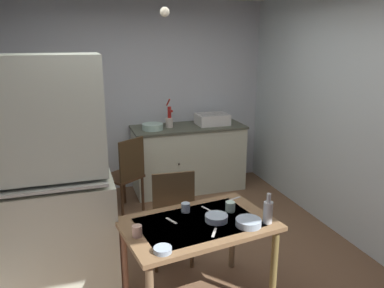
% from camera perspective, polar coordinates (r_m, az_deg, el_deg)
% --- Properties ---
extents(ground_plane, '(5.32, 5.32, 0.00)m').
position_cam_1_polar(ground_plane, '(3.81, -0.54, -17.81)').
color(ground_plane, brown).
extents(wall_back, '(3.65, 0.10, 2.62)m').
position_cam_1_polar(wall_back, '(5.39, -7.67, 7.11)').
color(wall_back, silver).
rests_on(wall_back, ground).
extents(wall_right, '(0.10, 4.42, 2.62)m').
position_cam_1_polar(wall_right, '(4.18, 24.03, 3.41)').
color(wall_right, silver).
rests_on(wall_right, ground).
extents(hutch_cabinet, '(1.08, 0.51, 2.00)m').
position_cam_1_polar(hutch_cabinet, '(3.20, -21.59, -6.93)').
color(hutch_cabinet, beige).
rests_on(hutch_cabinet, ground).
extents(counter_cabinet, '(1.57, 0.64, 0.93)m').
position_cam_1_polar(counter_cabinet, '(5.36, -0.54, -2.10)').
color(counter_cabinet, beige).
rests_on(counter_cabinet, ground).
extents(sink_basin, '(0.44, 0.34, 0.15)m').
position_cam_1_polar(sink_basin, '(5.34, 3.09, 3.80)').
color(sink_basin, silver).
rests_on(sink_basin, counter_cabinet).
extents(hand_pump, '(0.05, 0.27, 0.39)m').
position_cam_1_polar(hand_pump, '(5.18, -3.43, 4.46)').
color(hand_pump, '#B21E19').
rests_on(hand_pump, counter_cabinet).
extents(mixing_bowl_counter, '(0.28, 0.28, 0.08)m').
position_cam_1_polar(mixing_bowl_counter, '(5.06, -6.01, 2.63)').
color(mixing_bowl_counter, '#ADD1C1').
rests_on(mixing_bowl_counter, counter_cabinet).
extents(stoneware_crock, '(0.10, 0.10, 0.13)m').
position_cam_1_polar(stoneware_crock, '(5.16, -3.48, 3.21)').
color(stoneware_crock, beige).
rests_on(stoneware_crock, counter_cabinet).
extents(dining_table, '(1.25, 0.90, 0.73)m').
position_cam_1_polar(dining_table, '(3.03, 0.93, -13.38)').
color(dining_table, brown).
rests_on(dining_table, ground).
extents(chair_far_side, '(0.43, 0.43, 0.98)m').
position_cam_1_polar(chair_far_side, '(3.58, -3.11, -10.75)').
color(chair_far_side, '#4B341D').
rests_on(chair_far_side, ground).
extents(chair_by_counter, '(0.56, 0.56, 0.97)m').
position_cam_1_polar(chair_by_counter, '(4.66, -9.97, -4.48)').
color(chair_by_counter, '#462C1A').
rests_on(chair_by_counter, ground).
extents(serving_bowl_wide, '(0.18, 0.18, 0.05)m').
position_cam_1_polar(serving_bowl_wide, '(3.00, 3.73, -11.14)').
color(serving_bowl_wide, '#9EB2C6').
rests_on(serving_bowl_wide, dining_table).
extents(soup_bowl_small, '(0.12, 0.12, 0.04)m').
position_cam_1_polar(soup_bowl_small, '(2.61, -4.48, -15.72)').
color(soup_bowl_small, '#9EB2C6').
rests_on(soup_bowl_small, dining_table).
extents(sauce_dish, '(0.20, 0.20, 0.05)m').
position_cam_1_polar(sauce_dish, '(2.96, 8.56, -11.69)').
color(sauce_dish, '#9EB2C6').
rests_on(sauce_dish, dining_table).
extents(teacup_mint, '(0.07, 0.07, 0.08)m').
position_cam_1_polar(teacup_mint, '(2.80, -8.34, -12.95)').
color(teacup_mint, tan).
rests_on(teacup_mint, dining_table).
extents(mug_tall, '(0.08, 0.08, 0.08)m').
position_cam_1_polar(mug_tall, '(3.16, 5.82, -9.43)').
color(mug_tall, '#ADD1C1').
rests_on(mug_tall, dining_table).
extents(teacup_cream, '(0.07, 0.07, 0.07)m').
position_cam_1_polar(teacup_cream, '(3.14, -0.97, -9.60)').
color(teacup_cream, '#9EB2C6').
rests_on(teacup_cream, dining_table).
extents(glass_bottle, '(0.07, 0.07, 0.24)m').
position_cam_1_polar(glass_bottle, '(2.99, 11.46, -9.99)').
color(glass_bottle, '#B7BCC1').
rests_on(glass_bottle, dining_table).
extents(table_knife, '(0.08, 0.18, 0.00)m').
position_cam_1_polar(table_knife, '(3.17, 2.58, -9.99)').
color(table_knife, silver).
rests_on(table_knife, dining_table).
extents(teaspoon_near_bowl, '(0.07, 0.13, 0.00)m').
position_cam_1_polar(teaspoon_near_bowl, '(3.01, -3.16, -11.55)').
color(teaspoon_near_bowl, beige).
rests_on(teaspoon_near_bowl, dining_table).
extents(teaspoon_by_cup, '(0.09, 0.13, 0.00)m').
position_cam_1_polar(teaspoon_by_cup, '(2.84, 3.38, -13.28)').
color(teaspoon_by_cup, beige).
rests_on(teaspoon_by_cup, dining_table).
extents(serving_spoon, '(0.14, 0.07, 0.00)m').
position_cam_1_polar(serving_spoon, '(3.40, 6.44, -8.26)').
color(serving_spoon, beige).
rests_on(serving_spoon, dining_table).
extents(pendant_bulb, '(0.08, 0.08, 0.08)m').
position_cam_1_polar(pendant_bulb, '(3.26, -4.16, 19.37)').
color(pendant_bulb, '#F9EFCC').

